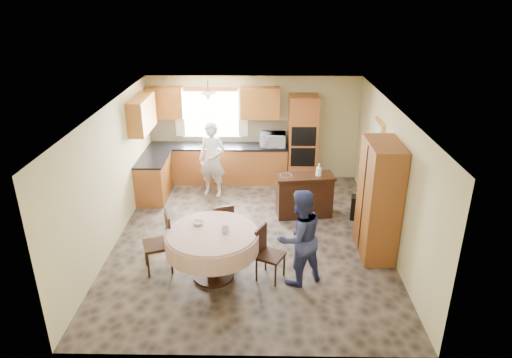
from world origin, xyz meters
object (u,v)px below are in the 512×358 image
object	(u,v)px
chair_back	(223,224)
chair_right	(266,250)
sideboard	(304,197)
chair_left	(162,239)
person_dining	(299,238)
cupboard	(379,200)
oven_tower	(302,140)
person_sink	(212,160)
dining_table	(212,242)

from	to	relation	value
chair_back	chair_right	world-z (taller)	chair_right
sideboard	chair_back	xyz separation A→B (m)	(-1.55, -1.33, 0.08)
chair_left	person_dining	xyz separation A→B (m)	(2.23, -0.32, 0.24)
cupboard	oven_tower	bearing A→B (deg)	108.88
chair_back	person_sink	bearing A→B (deg)	-98.75
sideboard	chair_right	size ratio (longest dim) A/B	1.30
cupboard	dining_table	distance (m)	2.94
cupboard	chair_back	size ratio (longest dim) A/B	2.29
sideboard	person_dining	distance (m)	2.35
sideboard	cupboard	distance (m)	1.89
oven_tower	person_dining	xyz separation A→B (m)	(-0.35, -4.05, -0.26)
dining_table	chair_back	bearing A→B (deg)	84.09
sideboard	cupboard	xyz separation A→B (m)	(1.15, -1.38, 0.61)
oven_tower	sideboard	xyz separation A→B (m)	(-0.08, -1.75, -0.64)
dining_table	chair_left	bearing A→B (deg)	164.77
person_dining	chair_back	bearing A→B (deg)	-65.99
dining_table	oven_tower	bearing A→B (deg)	66.54
sideboard	person_sink	bearing A→B (deg)	145.82
chair_back	person_dining	distance (m)	1.63
sideboard	cupboard	size ratio (longest dim) A/B	0.57
dining_table	chair_right	distance (m)	0.88
chair_back	person_sink	xyz separation A→B (m)	(-0.42, 2.32, 0.35)
sideboard	person_dining	world-z (taller)	person_dining
chair_right	person_dining	xyz separation A→B (m)	(0.51, -0.10, 0.30)
cupboard	person_dining	distance (m)	1.71
sideboard	chair_back	bearing A→B (deg)	-147.01
person_dining	dining_table	bearing A→B (deg)	-32.30
sideboard	cupboard	world-z (taller)	cupboard
chair_left	cupboard	bearing A→B (deg)	79.81
chair_left	dining_table	bearing A→B (deg)	55.20
sideboard	oven_tower	bearing A→B (deg)	79.99
chair_left	person_dining	world-z (taller)	person_dining
chair_left	person_sink	world-z (taller)	person_sink
person_dining	oven_tower	bearing A→B (deg)	-123.77
cupboard	chair_right	size ratio (longest dim) A/B	2.27
oven_tower	chair_right	bearing A→B (deg)	-102.27
sideboard	chair_right	world-z (taller)	chair_right
person_sink	person_dining	xyz separation A→B (m)	(1.70, -3.29, -0.04)
cupboard	person_sink	distance (m)	3.92
person_dining	person_sink	bearing A→B (deg)	-91.51
chair_right	person_dining	distance (m)	0.60
dining_table	chair_back	world-z (taller)	chair_back
person_sink	cupboard	bearing A→B (deg)	-21.51
person_dining	sideboard	bearing A→B (deg)	-125.64
oven_tower	chair_back	size ratio (longest dim) A/B	2.37
chair_right	oven_tower	bearing A→B (deg)	13.96
chair_right	cupboard	bearing A→B (deg)	-40.83
chair_right	sideboard	bearing A→B (deg)	6.61
sideboard	person_sink	distance (m)	2.25
cupboard	chair_back	bearing A→B (deg)	178.93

